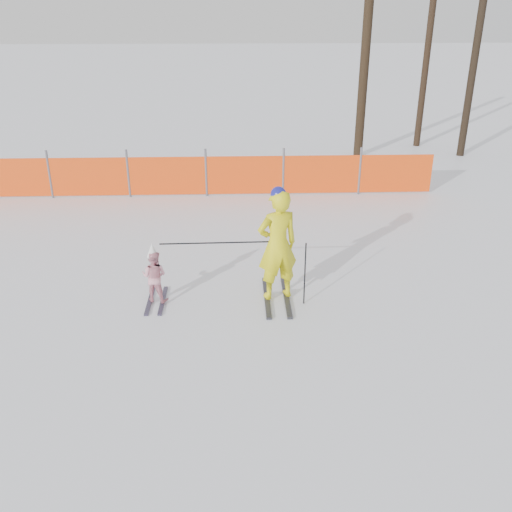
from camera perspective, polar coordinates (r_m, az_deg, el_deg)
The scene contains 6 objects.
ground at distance 9.11m, azimuth 0.12°, elevation -7.04°, with size 120.00×120.00×0.00m, color white.
adult at distance 9.47m, azimuth 2.16°, elevation 1.13°, with size 0.81×1.44×2.02m.
child at distance 9.73m, azimuth -10.14°, elevation -1.94°, with size 0.52×0.99×1.09m.
ski_poles at distance 9.43m, azimuth -0.67°, elevation 0.12°, with size 2.41×0.22×1.12m.
safety_fence at distance 15.19m, azimuth -13.11°, elevation 7.78°, with size 15.93×0.06×1.25m.
tree_trunks at distance 19.59m, azimuth 15.35°, elevation 18.24°, with size 3.65×1.62×6.71m.
Camera 1 is at (-0.31, -7.76, 4.77)m, focal length 40.00 mm.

